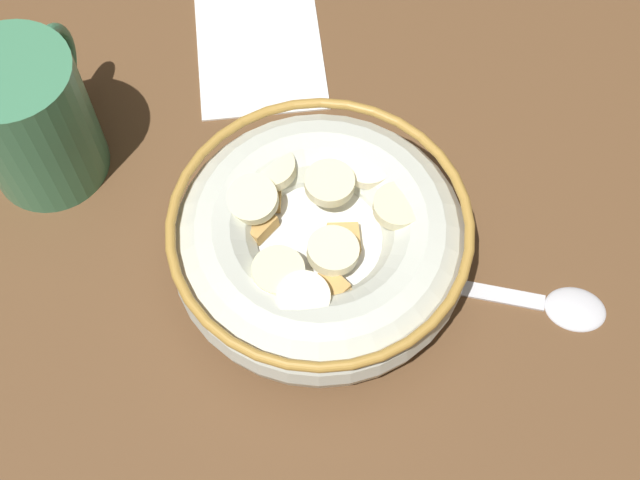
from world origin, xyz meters
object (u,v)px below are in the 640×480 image
at_px(spoon, 531,299).
at_px(folded_napkin, 258,32).
at_px(cereal_bowl, 320,241).
at_px(coffee_mug, 33,118).

distance_m(spoon, folded_napkin, 0.27).
xyz_separation_m(cereal_bowl, folded_napkin, (0.17, 0.08, -0.03)).
bearing_deg(cereal_bowl, spoon, -89.94).
distance_m(cereal_bowl, coffee_mug, 0.19).
bearing_deg(spoon, coffee_mug, 83.24).
bearing_deg(cereal_bowl, coffee_mug, 78.59).
bearing_deg(cereal_bowl, folded_napkin, 25.19).
height_order(cereal_bowl, folded_napkin, cereal_bowl).
relative_size(cereal_bowl, folded_napkin, 1.21).
xyz_separation_m(spoon, coffee_mug, (0.04, 0.31, 0.04)).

